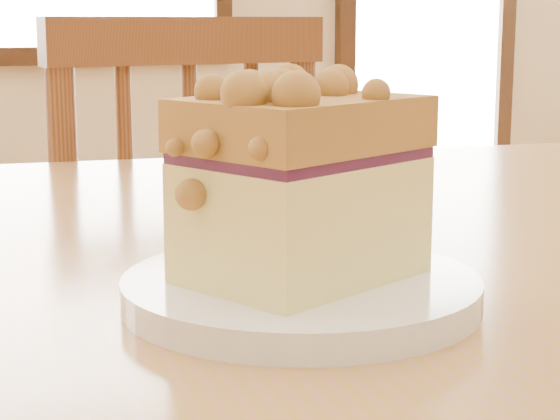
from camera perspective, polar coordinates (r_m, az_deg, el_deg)
name	(u,v)px	position (r m, az deg, el deg)	size (l,w,h in m)	color
cafe_table_main	(396,324)	(0.83, 6.89, -6.71)	(1.42, 1.06, 0.75)	#AD7043
cafe_chair_main	(153,323)	(1.47, -7.48, -6.64)	(0.45, 0.45, 0.93)	brown
plate	(301,292)	(0.57, 1.24, -4.86)	(0.21, 0.21, 0.02)	white
cake_slice	(302,177)	(0.56, 1.32, 1.94)	(0.16, 0.14, 0.12)	#F6E88B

